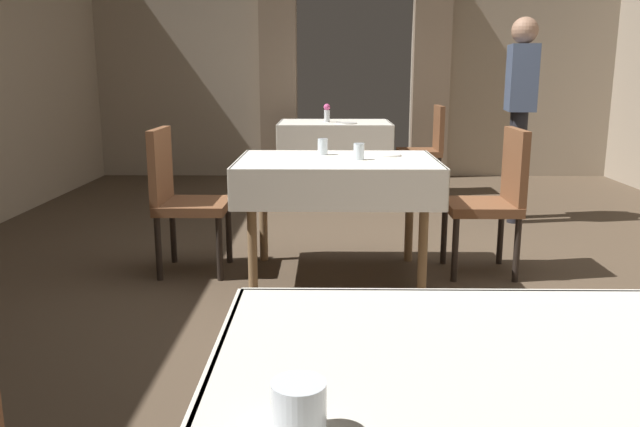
# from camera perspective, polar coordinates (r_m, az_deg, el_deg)

# --- Properties ---
(ground) EXTENTS (10.08, 10.08, 0.00)m
(ground) POSITION_cam_1_polar(r_m,az_deg,el_deg) (3.97, 5.28, -6.16)
(ground) COLOR #4C3D2D
(wall_back) EXTENTS (6.40, 0.27, 3.00)m
(wall_back) POSITION_cam_1_polar(r_m,az_deg,el_deg) (7.94, 3.11, 14.30)
(wall_back) COLOR gray
(wall_back) RESTS_ON ground
(dining_table_mid) EXTENTS (1.23, 0.88, 0.75)m
(dining_table_mid) POSITION_cam_1_polar(r_m,az_deg,el_deg) (3.94, 1.55, 3.53)
(dining_table_mid) COLOR olive
(dining_table_mid) RESTS_ON ground
(dining_table_far) EXTENTS (1.20, 0.91, 0.75)m
(dining_table_far) POSITION_cam_1_polar(r_m,az_deg,el_deg) (6.89, 1.33, 7.36)
(dining_table_far) COLOR olive
(dining_table_far) RESTS_ON ground
(chair_mid_right) EXTENTS (0.45, 0.44, 0.93)m
(chair_mid_right) POSITION_cam_1_polar(r_m,az_deg,el_deg) (4.17, 15.41, 1.66)
(chair_mid_right) COLOR black
(chair_mid_right) RESTS_ON ground
(chair_mid_left) EXTENTS (0.44, 0.44, 0.93)m
(chair_mid_left) POSITION_cam_1_polar(r_m,az_deg,el_deg) (4.15, -12.44, 1.76)
(chair_mid_left) COLOR black
(chair_mid_left) RESTS_ON ground
(chair_far_right) EXTENTS (0.45, 0.44, 0.93)m
(chair_far_right) POSITION_cam_1_polar(r_m,az_deg,el_deg) (6.89, 9.59, 6.10)
(chair_far_right) COLOR black
(chair_far_right) RESTS_ON ground
(glass_near_a) EXTENTS (0.08, 0.08, 0.09)m
(glass_near_a) POSITION_cam_1_polar(r_m,az_deg,el_deg) (0.97, -1.91, -17.25)
(glass_near_a) COLOR silver
(glass_near_a) RESTS_ON dining_table_near
(glass_mid_a) EXTENTS (0.06, 0.06, 0.10)m
(glass_mid_a) POSITION_cam_1_polar(r_m,az_deg,el_deg) (4.12, 0.24, 6.02)
(glass_mid_a) COLOR silver
(glass_mid_a) RESTS_ON dining_table_mid
(plate_mid_b) EXTENTS (0.21, 0.21, 0.01)m
(plate_mid_b) POSITION_cam_1_polar(r_m,az_deg,el_deg) (4.10, 5.88, 5.28)
(plate_mid_b) COLOR white
(plate_mid_b) RESTS_ON dining_table_mid
(glass_mid_c) EXTENTS (0.07, 0.07, 0.10)m
(glass_mid_c) POSITION_cam_1_polar(r_m,az_deg,el_deg) (3.88, 3.52, 5.58)
(glass_mid_c) COLOR silver
(glass_mid_c) RESTS_ON dining_table_mid
(flower_vase_far) EXTENTS (0.07, 0.07, 0.19)m
(flower_vase_far) POSITION_cam_1_polar(r_m,az_deg,el_deg) (6.86, 0.63, 9.09)
(flower_vase_far) COLOR silver
(flower_vase_far) RESTS_ON dining_table_far
(plate_far_b) EXTENTS (0.22, 0.22, 0.01)m
(plate_far_b) POSITION_cam_1_polar(r_m,az_deg,el_deg) (6.65, 2.38, 8.12)
(plate_far_b) COLOR white
(plate_far_b) RESTS_ON dining_table_far
(person_waiter_by_doorway) EXTENTS (0.27, 0.39, 1.72)m
(person_waiter_by_doorway) POSITION_cam_1_polar(r_m,az_deg,el_deg) (5.70, 17.54, 9.51)
(person_waiter_by_doorway) COLOR black
(person_waiter_by_doorway) RESTS_ON ground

